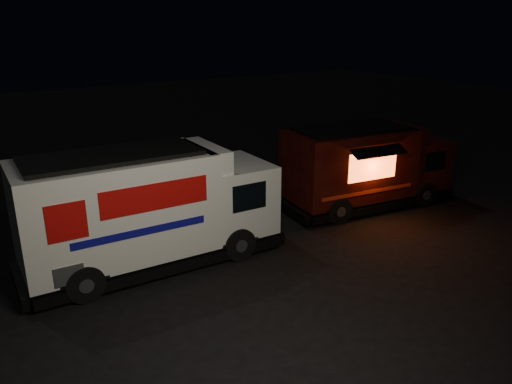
# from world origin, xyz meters

# --- Properties ---
(ground) EXTENTS (80.00, 80.00, 0.00)m
(ground) POSITION_xyz_m (0.00, 0.00, 0.00)
(ground) COLOR black
(ground) RESTS_ON ground
(white_truck) EXTENTS (6.82, 2.51, 3.06)m
(white_truck) POSITION_xyz_m (-1.64, 2.17, 1.53)
(white_truck) COLOR silver
(white_truck) RESTS_ON ground
(red_truck) EXTENTS (6.22, 2.95, 2.79)m
(red_truck) POSITION_xyz_m (6.06, 2.26, 1.39)
(red_truck) COLOR #3E120B
(red_truck) RESTS_ON ground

